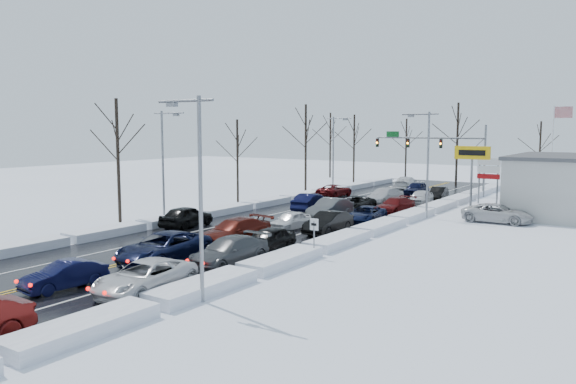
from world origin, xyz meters
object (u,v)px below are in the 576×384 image
Objects in this scene: oncoming_car_0 at (311,211)px; flagpole at (554,144)px; traffic_signal_mast at (440,147)px; tires_plus_sign at (472,157)px.

flagpole is at bearing -132.44° from oncoming_car_0.
traffic_signal_mast is 2.65× the size of oncoming_car_0.
oncoming_car_0 is at bearing -104.72° from traffic_signal_mast.
oncoming_car_0 is at bearing -146.99° from tires_plus_sign.
traffic_signal_mast is 1.33× the size of flagpole.
traffic_signal_mast is 11.90m from flagpole.
tires_plus_sign is 0.60× the size of flagpole.
flagpole is at bearing 9.73° from traffic_signal_mast.
traffic_signal_mast is 2.21× the size of tires_plus_sign.
traffic_signal_mast reaches higher than tires_plus_sign.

